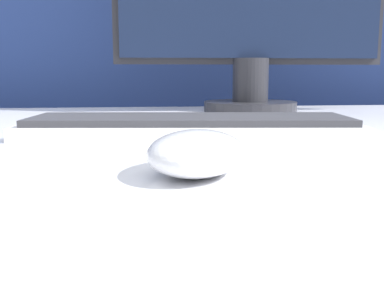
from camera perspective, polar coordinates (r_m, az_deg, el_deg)
The scene contains 3 objects.
partition_panel at distance 1.17m, azimuth -3.41°, elevation -1.86°, with size 5.00×0.03×1.20m.
computer_mouse_near at distance 0.34m, azimuth 0.57°, elevation -1.09°, with size 0.10×0.12×0.03m.
keyboard at distance 0.55m, azimuth -0.71°, elevation 2.27°, with size 0.42×0.16×0.02m.
Camera 1 is at (-0.06, -0.45, 0.82)m, focal length 42.00 mm.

